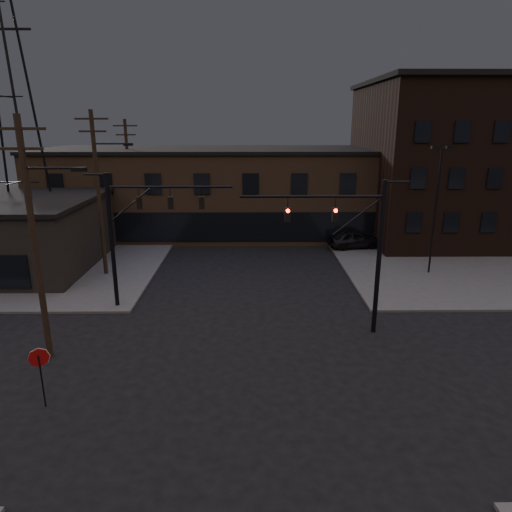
% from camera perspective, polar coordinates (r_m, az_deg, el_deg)
% --- Properties ---
extents(ground, '(140.00, 140.00, 0.00)m').
position_cam_1_polar(ground, '(20.47, -0.67, -14.97)').
color(ground, black).
rests_on(ground, ground).
extents(sidewalk_ne, '(30.00, 30.00, 0.15)m').
position_cam_1_polar(sidewalk_ne, '(46.41, 27.66, 1.24)').
color(sidewalk_ne, '#474744').
rests_on(sidewalk_ne, ground).
extents(sidewalk_nw, '(30.00, 30.00, 0.15)m').
position_cam_1_polar(sidewalk_nw, '(46.46, -28.92, 1.09)').
color(sidewalk_nw, '#474744').
rests_on(sidewalk_nw, ground).
extents(building_row, '(40.00, 12.00, 8.00)m').
position_cam_1_polar(building_row, '(45.99, -0.66, 7.99)').
color(building_row, brown).
rests_on(building_row, ground).
extents(building_right, '(22.00, 16.00, 14.00)m').
position_cam_1_polar(building_right, '(48.86, 26.57, 10.35)').
color(building_right, black).
rests_on(building_right, ground).
extents(traffic_signal_near, '(7.12, 0.24, 8.00)m').
position_cam_1_polar(traffic_signal_near, '(23.34, 12.57, 1.77)').
color(traffic_signal_near, black).
rests_on(traffic_signal_near, ground).
extents(traffic_signal_far, '(7.12, 0.24, 8.00)m').
position_cam_1_polar(traffic_signal_far, '(26.98, -15.14, 3.71)').
color(traffic_signal_far, black).
rests_on(traffic_signal_far, ground).
extents(stop_sign, '(0.72, 0.33, 2.48)m').
position_cam_1_polar(stop_sign, '(19.56, -25.42, -12.08)').
color(stop_sign, black).
rests_on(stop_sign, ground).
extents(utility_pole_near, '(3.70, 0.28, 11.00)m').
position_cam_1_polar(utility_pole_near, '(22.20, -25.89, 2.27)').
color(utility_pole_near, black).
rests_on(utility_pole_near, ground).
extents(utility_pole_mid, '(3.70, 0.28, 11.50)m').
position_cam_1_polar(utility_pole_mid, '(33.51, -19.00, 7.69)').
color(utility_pole_mid, black).
rests_on(utility_pole_mid, ground).
extents(utility_pole_far, '(2.20, 0.28, 11.00)m').
position_cam_1_polar(utility_pole_far, '(45.27, -15.59, 9.55)').
color(utility_pole_far, black).
rests_on(utility_pole_far, ground).
extents(transmission_tower, '(7.00, 7.00, 25.00)m').
position_cam_1_polar(transmission_tower, '(39.88, -28.89, 17.06)').
color(transmission_tower, black).
rests_on(transmission_tower, ground).
extents(lot_light_a, '(1.50, 0.28, 9.14)m').
position_cam_1_polar(lot_light_a, '(34.44, 21.65, 6.60)').
color(lot_light_a, black).
rests_on(lot_light_a, ground).
extents(lot_light_b, '(1.50, 0.28, 9.14)m').
position_cam_1_polar(lot_light_b, '(41.45, 26.86, 7.46)').
color(lot_light_b, black).
rests_on(lot_light_b, ground).
extents(parked_car_lot_a, '(4.78, 2.60, 1.54)m').
position_cam_1_polar(parked_car_lot_a, '(40.57, 12.18, 2.07)').
color(parked_car_lot_a, black).
rests_on(parked_car_lot_a, sidewalk_ne).
extents(parked_car_lot_b, '(5.10, 2.82, 1.40)m').
position_cam_1_polar(parked_car_lot_b, '(41.90, 21.63, 1.62)').
color(parked_car_lot_b, '#B6B6B8').
rests_on(parked_car_lot_b, sidewalk_ne).
extents(car_crossing, '(3.49, 5.13, 1.60)m').
position_cam_1_polar(car_crossing, '(43.43, -0.15, 3.20)').
color(car_crossing, black).
rests_on(car_crossing, ground).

